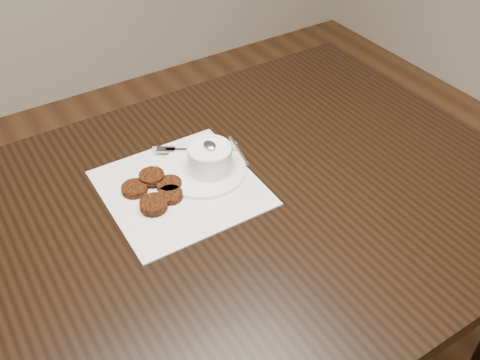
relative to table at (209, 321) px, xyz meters
name	(u,v)px	position (x,y,z in m)	size (l,w,h in m)	color
table	(209,321)	(0.00, 0.00, 0.00)	(1.49, 0.96, 0.75)	black
napkin	(181,188)	(0.00, 0.10, 0.38)	(0.33, 0.33, 0.00)	silver
sauce_ramekin	(209,147)	(0.09, 0.11, 0.45)	(0.13, 0.13, 0.14)	white
patty_cluster	(158,190)	(-0.05, 0.11, 0.39)	(0.21, 0.21, 0.02)	#63280D
plate_with_patty	(203,168)	(0.07, 0.12, 0.39)	(0.20, 0.20, 0.03)	white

